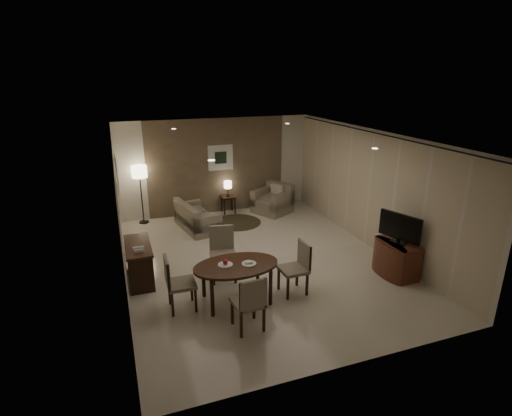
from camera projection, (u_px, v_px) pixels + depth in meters
name	position (u px, v px, depth m)	size (l,w,h in m)	color
room_shell	(253.00, 196.00, 8.61)	(5.50, 7.00, 2.70)	beige
taupe_accent	(217.00, 166.00, 11.36)	(3.96, 0.03, 2.70)	#726147
curtain_wall	(369.00, 191.00, 9.12)	(0.08, 6.70, 2.58)	beige
curtain_rod	(375.00, 133.00, 8.70)	(0.03, 0.03, 6.80)	black
art_back_frame	(221.00, 158.00, 11.29)	(0.72, 0.03, 0.72)	silver
art_back_canvas	(221.00, 158.00, 11.28)	(0.34, 0.01, 0.34)	black
art_left_frame	(117.00, 176.00, 8.30)	(0.03, 0.60, 0.80)	silver
art_left_canvas	(118.00, 176.00, 8.30)	(0.01, 0.46, 0.64)	gray
downlight_nl	(212.00, 160.00, 5.78)	(0.10, 0.10, 0.01)	white
downlight_nr	(375.00, 148.00, 6.67)	(0.10, 0.10, 0.01)	white
downlight_fl	(174.00, 129.00, 8.98)	(0.10, 0.10, 0.01)	white
downlight_fr	(287.00, 124.00, 9.88)	(0.10, 0.10, 0.01)	white
console_desk	(139.00, 263.00, 7.78)	(0.48, 1.20, 0.75)	#412515
telephone	(138.00, 249.00, 7.37)	(0.20, 0.14, 0.09)	white
tv_cabinet	(397.00, 258.00, 8.01)	(0.48, 0.90, 0.70)	#5C2B1B
flat_tv	(400.00, 227.00, 7.79)	(0.06, 0.88, 0.60)	black
dining_table	(236.00, 283.00, 7.07)	(1.52, 0.95, 0.71)	#412515
chair_near	(248.00, 301.00, 6.27)	(0.47, 0.47, 0.96)	gray
chair_far	(223.00, 255.00, 7.77)	(0.51, 0.51, 1.04)	gray
chair_left	(181.00, 283.00, 6.80)	(0.47, 0.47, 0.98)	gray
chair_right	(293.00, 269.00, 7.29)	(0.47, 0.47, 0.97)	gray
plate_a	(225.00, 265.00, 6.94)	(0.26, 0.26, 0.02)	white
plate_b	(249.00, 264.00, 6.98)	(0.26, 0.26, 0.02)	white
fruit_apple	(225.00, 262.00, 6.93)	(0.09, 0.09, 0.09)	red
napkin	(249.00, 262.00, 6.98)	(0.12, 0.08, 0.03)	white
round_rug	(237.00, 222.00, 10.90)	(1.30, 1.30, 0.01)	#403C23
sofa	(197.00, 216.00, 10.38)	(0.75, 1.50, 0.71)	gray
armchair	(272.00, 199.00, 11.55)	(0.94, 0.89, 0.84)	gray
side_table	(228.00, 204.00, 11.58)	(0.39, 0.39, 0.50)	black
table_lamp	(228.00, 188.00, 11.42)	(0.22, 0.22, 0.50)	#FFEAC1
floor_lamp	(141.00, 195.00, 10.65)	(0.40, 0.40, 1.58)	#FFE5B7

